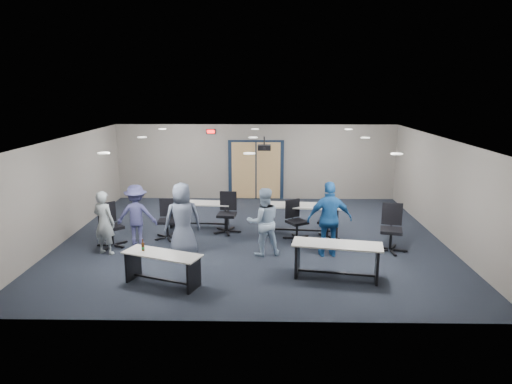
{
  "coord_description": "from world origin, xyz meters",
  "views": [
    {
      "loc": [
        0.32,
        -11.74,
        4.0
      ],
      "look_at": [
        0.09,
        -0.3,
        1.35
      ],
      "focal_mm": 32.0,
      "sensor_mm": 36.0,
      "label": 1
    }
  ],
  "objects_px": {
    "chair_back_c": "(297,220)",
    "person_gray": "(104,223)",
    "table_back_right": "(303,214)",
    "person_back": "(137,215)",
    "table_front_left": "(162,263)",
    "chair_back_b": "(227,213)",
    "table_back_left": "(200,210)",
    "chair_loose_left": "(112,226)",
    "chair_back_d": "(328,220)",
    "person_lightblue": "(264,222)",
    "chair_loose_right": "(391,229)",
    "table_front_right": "(337,255)",
    "person_navy": "(330,219)",
    "chair_back_a": "(167,219)",
    "person_plaid": "(183,219)"
  },
  "relations": [
    {
      "from": "table_front_left",
      "to": "chair_back_c",
      "type": "distance_m",
      "value": 4.15
    },
    {
      "from": "table_back_left",
      "to": "chair_back_a",
      "type": "bearing_deg",
      "value": -119.51
    },
    {
      "from": "chair_back_c",
      "to": "person_navy",
      "type": "relative_size",
      "value": 0.58
    },
    {
      "from": "chair_back_a",
      "to": "person_back",
      "type": "relative_size",
      "value": 0.67
    },
    {
      "from": "table_front_left",
      "to": "chair_back_d",
      "type": "relative_size",
      "value": 1.69
    },
    {
      "from": "person_lightblue",
      "to": "table_front_right",
      "type": "bearing_deg",
      "value": 126.57
    },
    {
      "from": "table_front_right",
      "to": "chair_back_b",
      "type": "height_order",
      "value": "chair_back_b"
    },
    {
      "from": "person_back",
      "to": "person_plaid",
      "type": "bearing_deg",
      "value": 147.12
    },
    {
      "from": "chair_back_a",
      "to": "chair_loose_left",
      "type": "bearing_deg",
      "value": -155.99
    },
    {
      "from": "person_plaid",
      "to": "table_front_left",
      "type": "bearing_deg",
      "value": 67.39
    },
    {
      "from": "table_front_left",
      "to": "chair_back_c",
      "type": "xyz_separation_m",
      "value": [
        2.97,
        2.89,
        0.07
      ]
    },
    {
      "from": "chair_back_b",
      "to": "person_plaid",
      "type": "distance_m",
      "value": 2.0
    },
    {
      "from": "chair_loose_left",
      "to": "chair_loose_right",
      "type": "relative_size",
      "value": 0.94
    },
    {
      "from": "person_gray",
      "to": "person_back",
      "type": "bearing_deg",
      "value": -109.98
    },
    {
      "from": "chair_loose_right",
      "to": "person_lightblue",
      "type": "relative_size",
      "value": 0.71
    },
    {
      "from": "table_back_left",
      "to": "chair_loose_right",
      "type": "height_order",
      "value": "chair_loose_right"
    },
    {
      "from": "chair_loose_left",
      "to": "person_lightblue",
      "type": "xyz_separation_m",
      "value": [
        3.87,
        -0.52,
        0.28
      ]
    },
    {
      "from": "chair_loose_left",
      "to": "table_front_left",
      "type": "bearing_deg",
      "value": -94.11
    },
    {
      "from": "table_front_right",
      "to": "table_back_left",
      "type": "height_order",
      "value": "table_front_right"
    },
    {
      "from": "table_front_right",
      "to": "chair_loose_left",
      "type": "xyz_separation_m",
      "value": [
        -5.43,
        1.86,
        0.03
      ]
    },
    {
      "from": "table_back_left",
      "to": "table_back_right",
      "type": "distance_m",
      "value": 3.03
    },
    {
      "from": "chair_back_d",
      "to": "chair_loose_left",
      "type": "distance_m",
      "value": 5.64
    },
    {
      "from": "person_lightblue",
      "to": "chair_back_a",
      "type": "bearing_deg",
      "value": -36.86
    },
    {
      "from": "table_back_left",
      "to": "person_back",
      "type": "relative_size",
      "value": 1.17
    },
    {
      "from": "person_lightblue",
      "to": "person_back",
      "type": "distance_m",
      "value": 3.34
    },
    {
      "from": "table_front_left",
      "to": "chair_back_c",
      "type": "relative_size",
      "value": 1.64
    },
    {
      "from": "chair_back_d",
      "to": "person_lightblue",
      "type": "bearing_deg",
      "value": -120.0
    },
    {
      "from": "chair_loose_right",
      "to": "person_lightblue",
      "type": "xyz_separation_m",
      "value": [
        -3.15,
        -0.28,
        0.24
      ]
    },
    {
      "from": "table_back_right",
      "to": "person_back",
      "type": "height_order",
      "value": "person_back"
    },
    {
      "from": "chair_back_b",
      "to": "table_back_right",
      "type": "bearing_deg",
      "value": 4.48
    },
    {
      "from": "chair_back_d",
      "to": "person_plaid",
      "type": "relative_size",
      "value": 0.58
    },
    {
      "from": "person_plaid",
      "to": "person_lightblue",
      "type": "distance_m",
      "value": 1.95
    },
    {
      "from": "table_front_right",
      "to": "chair_loose_right",
      "type": "height_order",
      "value": "chair_loose_right"
    },
    {
      "from": "person_back",
      "to": "table_front_left",
      "type": "bearing_deg",
      "value": 112.41
    },
    {
      "from": "person_gray",
      "to": "chair_back_c",
      "type": "bearing_deg",
      "value": -146.05
    },
    {
      "from": "person_navy",
      "to": "chair_back_a",
      "type": "bearing_deg",
      "value": -20.46
    },
    {
      "from": "person_back",
      "to": "table_back_right",
      "type": "bearing_deg",
      "value": -171.53
    },
    {
      "from": "table_front_left",
      "to": "chair_back_a",
      "type": "height_order",
      "value": "chair_back_a"
    },
    {
      "from": "chair_back_a",
      "to": "person_navy",
      "type": "distance_m",
      "value": 4.35
    },
    {
      "from": "chair_loose_left",
      "to": "person_back",
      "type": "xyz_separation_m",
      "value": [
        0.6,
        0.18,
        0.23
      ]
    },
    {
      "from": "table_back_right",
      "to": "person_back",
      "type": "relative_size",
      "value": 1.34
    },
    {
      "from": "chair_back_c",
      "to": "chair_loose_left",
      "type": "distance_m",
      "value": 4.8
    },
    {
      "from": "chair_loose_left",
      "to": "person_lightblue",
      "type": "relative_size",
      "value": 0.67
    },
    {
      "from": "chair_back_c",
      "to": "person_gray",
      "type": "xyz_separation_m",
      "value": [
        -4.75,
        -1.15,
        0.26
      ]
    },
    {
      "from": "chair_loose_left",
      "to": "person_lightblue",
      "type": "height_order",
      "value": "person_lightblue"
    },
    {
      "from": "table_front_left",
      "to": "person_lightblue",
      "type": "distance_m",
      "value": 2.74
    },
    {
      "from": "table_back_left",
      "to": "table_back_right",
      "type": "relative_size",
      "value": 0.87
    },
    {
      "from": "chair_back_c",
      "to": "chair_loose_left",
      "type": "bearing_deg",
      "value": 155.47
    },
    {
      "from": "table_front_left",
      "to": "table_back_right",
      "type": "xyz_separation_m",
      "value": [
        3.18,
        3.37,
        0.11
      ]
    },
    {
      "from": "chair_back_d",
      "to": "person_gray",
      "type": "bearing_deg",
      "value": -143.21
    }
  ]
}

